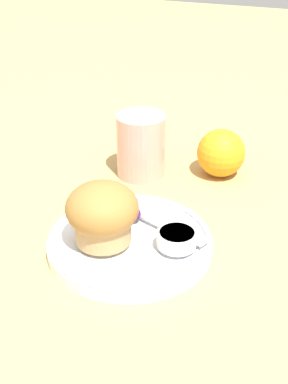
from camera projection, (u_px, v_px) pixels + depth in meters
The scene contains 8 objects.
ground_plane at pixel (115, 245), 0.66m from camera, with size 3.00×3.00×0.00m, color tan.
plate at pixel (130, 241), 0.65m from camera, with size 0.20×0.20×0.02m.
muffin at pixel (102, 213), 0.62m from camera, with size 0.08×0.08×0.07m.
cream_ramekin at pixel (178, 236), 0.62m from camera, with size 0.05×0.05×0.02m.
berry_pair at pixel (129, 213), 0.67m from camera, with size 0.03×0.02×0.02m.
butter_knife at pixel (156, 220), 0.67m from camera, with size 0.15×0.07×0.00m.
orange_fruit at pixel (221, 153), 0.80m from camera, with size 0.07×0.07×0.07m.
juice_glass at pixel (141, 146), 0.79m from camera, with size 0.07×0.07×0.10m.
Camera 1 is at (0.22, -0.49, 0.39)m, focal length 50.00 mm.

